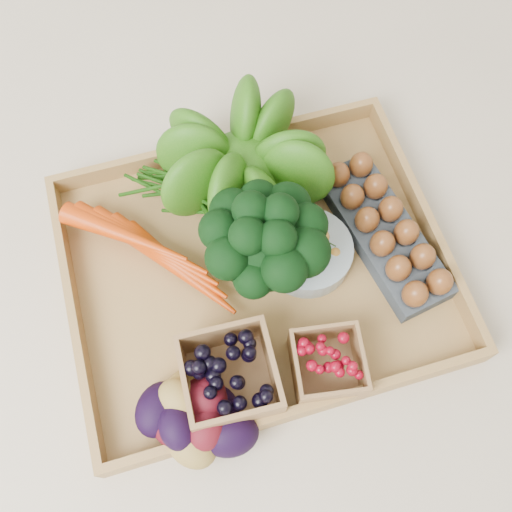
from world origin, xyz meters
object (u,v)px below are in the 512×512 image
object	(u,v)px
broccoli	(263,255)
cherry_bowl	(307,252)
egg_carton	(383,234)
tray	(256,270)

from	to	relation	value
broccoli	cherry_bowl	size ratio (longest dim) A/B	1.28
broccoli	egg_carton	distance (m)	0.20
broccoli	egg_carton	bearing A→B (deg)	1.09
tray	cherry_bowl	bearing A→B (deg)	-3.04
cherry_bowl	tray	bearing A→B (deg)	176.96
cherry_bowl	broccoli	bearing A→B (deg)	-175.11
tray	egg_carton	world-z (taller)	egg_carton
tray	cherry_bowl	size ratio (longest dim) A/B	4.12
egg_carton	broccoli	bearing A→B (deg)	171.19
cherry_bowl	egg_carton	xyz separation A→B (m)	(0.12, -0.00, -0.00)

